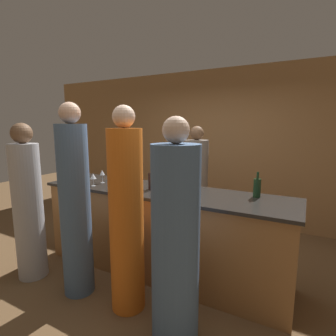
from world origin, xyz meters
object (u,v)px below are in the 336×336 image
bartender (196,192)px  wine_bottle_1 (151,181)px  wine_bottle_0 (83,169)px  guest_0 (28,207)px  guest_2 (175,242)px  guest_1 (126,218)px  guest_3 (75,207)px  wine_bottle_2 (257,187)px

bartender → wine_bottle_1: size_ratio=6.62×
bartender → wine_bottle_0: size_ratio=5.73×
bartender → guest_0: guest_0 is taller
guest_2 → wine_bottle_1: bearing=131.8°
guest_1 → guest_3: guest_3 is taller
guest_1 → wine_bottle_1: size_ratio=7.32×
bartender → wine_bottle_2: 1.19m
guest_3 → wine_bottle_1: 0.90m
guest_1 → wine_bottle_1: 0.74m
guest_0 → guest_2: bearing=-0.8°
guest_0 → guest_2: (1.93, -0.03, 0.00)m
wine_bottle_2 → guest_0: bearing=-156.4°
guest_1 → wine_bottle_0: size_ratio=6.33×
guest_1 → guest_2: (0.59, -0.13, -0.07)m
guest_0 → guest_1: size_ratio=0.92×
wine_bottle_0 → wine_bottle_1: size_ratio=1.16×
bartender → guest_1: bearing=87.6°
guest_3 → wine_bottle_2: size_ratio=7.45×
guest_1 → guest_2: guest_1 is taller
guest_2 → guest_3: size_ratio=0.92×
guest_1 → wine_bottle_1: (-0.15, 0.69, 0.21)m
guest_3 → wine_bottle_0: guest_3 is taller
guest_0 → guest_1: guest_1 is taller
guest_0 → wine_bottle_1: guest_0 is taller
guest_0 → guest_2: 1.93m
bartender → wine_bottle_1: bartender is taller
wine_bottle_1 → wine_bottle_2: size_ratio=0.99×
guest_0 → wine_bottle_2: guest_0 is taller
guest_1 → guest_2: 0.60m
bartender → guest_2: 1.77m
wine_bottle_1 → wine_bottle_2: bearing=11.5°
guest_2 → wine_bottle_2: (0.44, 1.06, 0.28)m
wine_bottle_0 → guest_1: bearing=-30.5°
guest_3 → wine_bottle_2: bearing=31.0°
wine_bottle_1 → wine_bottle_2: 1.19m
bartender → wine_bottle_2: bartender is taller
guest_1 → wine_bottle_0: 1.68m
guest_3 → wine_bottle_1: size_ratio=7.49×
bartender → guest_2: size_ratio=0.96×
guest_1 → wine_bottle_0: bearing=149.5°
guest_1 → guest_3: bearing=-175.1°
guest_2 → wine_bottle_0: guest_2 is taller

